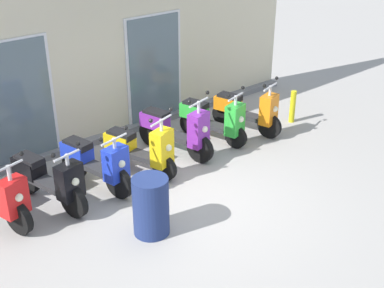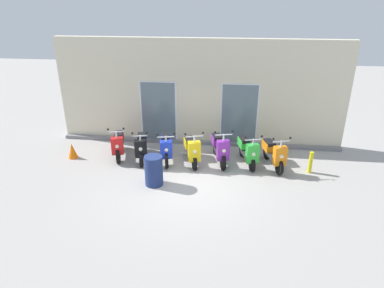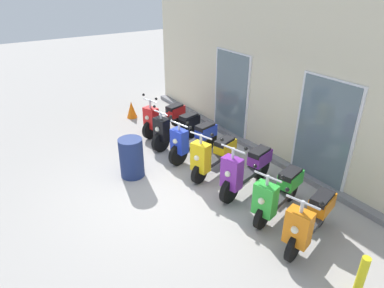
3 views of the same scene
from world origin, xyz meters
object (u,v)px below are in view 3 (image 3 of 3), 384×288
Objects in this scene: scooter_yellow at (213,155)px; traffic_cone at (132,110)px; scooter_green at (278,192)px; scooter_purple at (246,169)px; scooter_red at (164,117)px; scooter_black at (177,128)px; trash_bin at (131,158)px; scooter_orange at (310,218)px; scooter_blue at (194,139)px; curb_bollard at (361,277)px.

scooter_yellow is 4.06m from traffic_cone.
scooter_green is 5.87m from traffic_cone.
scooter_purple reaches higher than scooter_green.
scooter_red is at bearing 176.07° from scooter_yellow.
scooter_black is 1.80m from trash_bin.
scooter_purple is (2.60, 0.08, 0.03)m from scooter_black.
scooter_black is at bearing 179.09° from scooter_orange.
scooter_yellow is 1.82m from scooter_green.
scooter_black is 2.38m from traffic_cone.
scooter_blue is 3.05× the size of traffic_cone.
scooter_red reaches higher than scooter_orange.
scooter_purple is (0.91, 0.15, 0.03)m from scooter_yellow.
scooter_red is 4.34m from scooter_green.
scooter_orange is (0.82, -0.12, 0.01)m from scooter_green.
scooter_red is at bearing 176.03° from curb_bollard.
traffic_cone is (-4.05, -0.14, -0.21)m from scooter_yellow.
scooter_orange reaches higher than scooter_black.
scooter_green is (2.68, 0.07, 0.00)m from scooter_blue.
scooter_black is 3.50m from scooter_green.
scooter_yellow is (1.69, -0.08, 0.01)m from scooter_black.
scooter_yellow is at bearing -176.12° from scooter_green.
trash_bin is at bearing -156.27° from scooter_orange.
scooter_yellow is at bearing -179.85° from scooter_orange.
trash_bin is at bearing -24.18° from traffic_cone.
scooter_blue is 3.49m from scooter_orange.
scooter_purple is at bearing 1.72° from scooter_black.
traffic_cone is at bearing -176.61° from scooter_purple.
scooter_orange is at bearing 1.27° from traffic_cone.
scooter_yellow is at bearing -3.64° from scooter_blue.
scooter_green is 2.14× the size of curb_bollard.
scooter_yellow is 2.63m from scooter_orange.
traffic_cone is (-5.86, -0.26, -0.22)m from scooter_green.
trash_bin is (-3.54, -1.56, -0.04)m from scooter_orange.
scooter_orange is (2.63, 0.01, 0.02)m from scooter_yellow.
curb_bollard is 7.78m from traffic_cone.
traffic_cone is at bearing -174.77° from scooter_black.
trash_bin is (0.78, -1.62, -0.02)m from scooter_black.
scooter_orange reaches higher than traffic_cone.
scooter_orange is 3.87m from trash_bin.
scooter_green reaches higher than trash_bin.
scooter_yellow is at bearing 176.00° from curb_bollard.
scooter_yellow is 0.96× the size of scooter_orange.
scooter_blue is at bearing 179.21° from scooter_orange.
scooter_purple reaches higher than curb_bollard.
scooter_blue is at bearing 3.52° from traffic_cone.
scooter_orange reaches higher than scooter_blue.
scooter_blue reaches higher than curb_bollard.
scooter_blue is 2.26× the size of curb_bollard.
scooter_black is 2.60m from scooter_purple.
traffic_cone is (-2.36, -0.22, -0.20)m from scooter_black.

